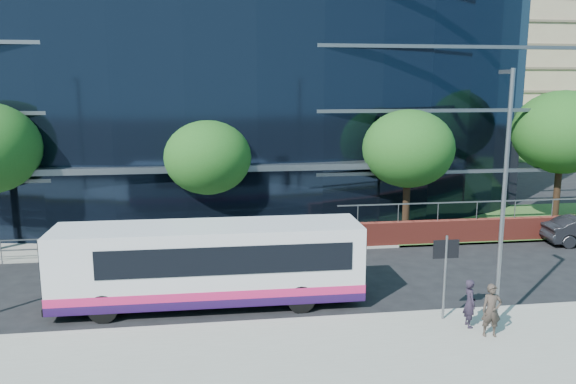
{
  "coord_description": "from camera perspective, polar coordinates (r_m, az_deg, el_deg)",
  "views": [
    {
      "loc": [
        -2.92,
        -17.97,
        7.6
      ],
      "look_at": [
        0.75,
        8.0,
        2.68
      ],
      "focal_mm": 35.0,
      "sensor_mm": 36.0,
      "label": 1
    }
  ],
  "objects": [
    {
      "name": "tree_dist_e",
      "position": [
        63.99,
        17.01,
        7.43
      ],
      "size": [
        4.62,
        4.62,
        6.51
      ],
      "color": "black",
      "rests_on": "ground"
    },
    {
      "name": "glass_office",
      "position": [
        38.84,
        -9.81,
        11.07
      ],
      "size": [
        44.0,
        23.1,
        16.0
      ],
      "color": "black",
      "rests_on": "ground"
    },
    {
      "name": "guard_railings",
      "position": [
        26.37,
        -18.92,
        -4.85
      ],
      "size": [
        24.0,
        0.05,
        1.1
      ],
      "color": "slate",
      "rests_on": "ground"
    },
    {
      "name": "street_sign",
      "position": [
        18.8,
        15.71,
        -6.64
      ],
      "size": [
        0.85,
        0.09,
        2.8
      ],
      "color": "slate",
      "rests_on": "pavement_near"
    },
    {
      "name": "far_forecourt",
      "position": [
        30.1,
        -13.68,
        -4.2
      ],
      "size": [
        50.0,
        8.0,
        0.1
      ],
      "primitive_type": "cube",
      "color": "gray",
      "rests_on": "ground"
    },
    {
      "name": "tree_far_c",
      "position": [
        28.9,
        12.13,
        4.31
      ],
      "size": [
        4.62,
        4.62,
        6.51
      ],
      "color": "black",
      "rests_on": "ground"
    },
    {
      "name": "kerb",
      "position": [
        18.8,
        1.62,
        -12.96
      ],
      "size": [
        80.0,
        0.25,
        0.16
      ],
      "primitive_type": "cube",
      "color": "gray",
      "rests_on": "ground"
    },
    {
      "name": "tree_far_d",
      "position": [
        33.86,
        26.1,
        5.47
      ],
      "size": [
        5.28,
        5.28,
        7.44
      ],
      "color": "black",
      "rests_on": "ground"
    },
    {
      "name": "pedestrian_b",
      "position": [
        18.35,
        19.97,
        -11.23
      ],
      "size": [
        0.65,
        0.49,
        1.63
      ],
      "primitive_type": "imported",
      "rotation": [
        0.0,
        0.0,
        -0.17
      ],
      "color": "#392F28",
      "rests_on": "pavement_near"
    },
    {
      "name": "city_bus",
      "position": [
        19.96,
        -7.72,
        -7.17
      ],
      "size": [
        10.71,
        2.55,
        2.89
      ],
      "rotation": [
        0.0,
        0.0,
        -0.01
      ],
      "color": "silver",
      "rests_on": "ground"
    },
    {
      "name": "tree_far_b",
      "position": [
        27.68,
        -8.15,
        3.49
      ],
      "size": [
        4.29,
        4.29,
        6.05
      ],
      "color": "black",
      "rests_on": "ground"
    },
    {
      "name": "yellow_line_inner",
      "position": [
        19.14,
        1.44,
        -12.75
      ],
      "size": [
        80.0,
        0.08,
        0.01
      ],
      "primitive_type": "cube",
      "color": "gold",
      "rests_on": "ground"
    },
    {
      "name": "apartment_block",
      "position": [
        82.98,
        17.3,
        12.6
      ],
      "size": [
        60.0,
        42.0,
        30.0
      ],
      "color": "#2D511E",
      "rests_on": "ground"
    },
    {
      "name": "pavement_near",
      "position": [
        15.28,
        4.27,
        -18.91
      ],
      "size": [
        80.0,
        8.0,
        0.15
      ],
      "primitive_type": "cube",
      "color": "gray",
      "rests_on": "ground"
    },
    {
      "name": "yellow_line_outer",
      "position": [
        19.01,
        1.52,
        -12.93
      ],
      "size": [
        80.0,
        0.08,
        0.01
      ],
      "primitive_type": "cube",
      "color": "gold",
      "rests_on": "ground"
    },
    {
      "name": "pedestrian",
      "position": [
        18.83,
        17.97,
        -10.68
      ],
      "size": [
        0.41,
        0.59,
        1.54
      ],
      "primitive_type": "imported",
      "rotation": [
        0.0,
        0.0,
        1.49
      ],
      "color": "black",
      "rests_on": "pavement_near"
    },
    {
      "name": "ground",
      "position": [
        19.73,
        1.13,
        -12.03
      ],
      "size": [
        200.0,
        200.0,
        0.0
      ],
      "primitive_type": "plane",
      "color": "black",
      "rests_on": "ground"
    },
    {
      "name": "streetlight_east",
      "position": [
        18.42,
        21.08,
        0.03
      ],
      "size": [
        0.15,
        0.77,
        8.0
      ],
      "color": "slate",
      "rests_on": "pavement_near"
    }
  ]
}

